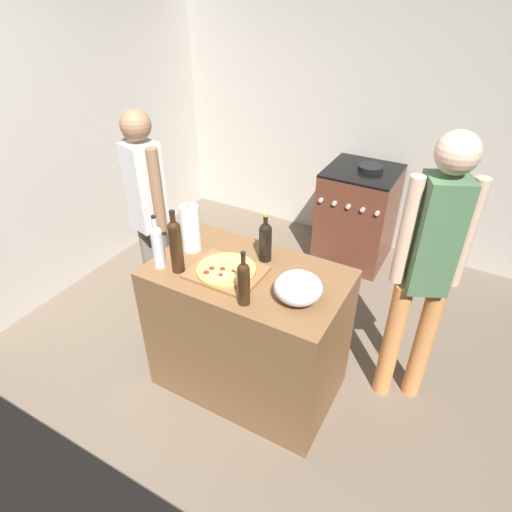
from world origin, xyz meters
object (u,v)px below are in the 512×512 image
paper_towel_roll (190,228)px  wine_bottle_dark (176,244)px  mixing_bowl (298,288)px  wine_bottle_green (244,282)px  person_in_stripes (149,212)px  person_in_red (428,265)px  wine_bottle_amber (158,245)px  wine_bottle_clear (265,240)px  stove (357,215)px  pizza (226,269)px

paper_towel_roll → wine_bottle_dark: bearing=-73.2°
mixing_bowl → wine_bottle_green: 0.28m
person_in_stripes → person_in_red: person_in_red is taller
wine_bottle_amber → wine_bottle_green: wine_bottle_amber is taller
wine_bottle_green → person_in_stripes: person_in_stripes is taller
wine_bottle_green → person_in_stripes: 1.18m
person_in_stripes → person_in_red: bearing=4.5°
wine_bottle_clear → stove: (0.08, 1.65, -0.59)m
paper_towel_roll → pizza: bearing=-20.6°
person_in_red → pizza: bearing=-153.7°
wine_bottle_green → person_in_red: 1.00m
wine_bottle_clear → wine_bottle_dark: (-0.37, -0.33, 0.04)m
person_in_stripes → stove: bearing=55.8°
person_in_red → wine_bottle_dark: bearing=-154.7°
mixing_bowl → wine_bottle_dark: (-0.70, -0.09, 0.10)m
wine_bottle_dark → pizza: bearing=21.5°
wine_bottle_green → stove: 2.13m
wine_bottle_amber → wine_bottle_dark: bearing=8.7°
stove → person_in_stripes: bearing=-124.2°
mixing_bowl → person_in_stripes: 1.34m
mixing_bowl → stove: 1.98m
paper_towel_roll → person_in_red: size_ratio=0.17×
wine_bottle_dark → person_in_stripes: (-0.60, 0.44, -0.16)m
paper_towel_roll → stove: bearing=73.6°
pizza → person_in_stripes: person_in_stripes is taller
wine_bottle_dark → person_in_stripes: person_in_stripes is taller
wine_bottle_clear → person_in_stripes: (-0.97, 0.10, -0.11)m
wine_bottle_clear → stove: 1.75m
paper_towel_roll → wine_bottle_green: size_ratio=0.95×
person_in_stripes → wine_bottle_dark: bearing=-36.4°
wine_bottle_amber → paper_towel_roll: bearing=78.2°
wine_bottle_clear → person_in_red: (0.86, 0.25, -0.03)m
pizza → stove: size_ratio=0.36×
pizza → mixing_bowl: (0.44, -0.01, 0.05)m
pizza → wine_bottle_clear: wine_bottle_clear is taller
paper_towel_roll → person_in_stripes: person_in_stripes is taller
wine_bottle_amber → wine_bottle_green: (0.58, -0.05, -0.01)m
paper_towel_roll → wine_bottle_green: wine_bottle_green is taller
pizza → wine_bottle_green: 0.29m
wine_bottle_green → stove: wine_bottle_green is taller
stove → person_in_red: 1.70m
wine_bottle_amber → wine_bottle_dark: 0.12m
wine_bottle_green → stove: bearing=90.4°
paper_towel_roll → wine_bottle_clear: 0.46m
mixing_bowl → wine_bottle_clear: 0.41m
wine_bottle_amber → person_in_red: person_in_red is taller
pizza → person_in_red: 1.09m
mixing_bowl → wine_bottle_green: bearing=-146.1°
wine_bottle_dark → stove: (0.45, 1.98, -0.63)m
paper_towel_roll → wine_bottle_amber: size_ratio=0.89×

